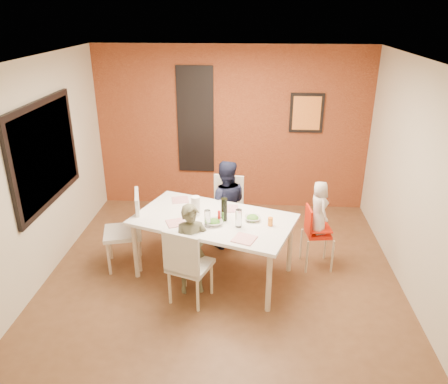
# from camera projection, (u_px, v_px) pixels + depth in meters

# --- Properties ---
(ground) EXTENTS (4.50, 4.50, 0.00)m
(ground) POSITION_uv_depth(u_px,v_px,m) (222.00, 275.00, 5.69)
(ground) COLOR brown
(ground) RESTS_ON ground
(ceiling) EXTENTS (4.50, 4.50, 0.02)m
(ceiling) POSITION_uv_depth(u_px,v_px,m) (222.00, 60.00, 4.63)
(ceiling) COLOR white
(ceiling) RESTS_ON wall_back
(wall_back) EXTENTS (4.50, 0.02, 2.70)m
(wall_back) POSITION_uv_depth(u_px,v_px,m) (232.00, 129.00, 7.23)
(wall_back) COLOR beige
(wall_back) RESTS_ON ground
(wall_front) EXTENTS (4.50, 0.02, 2.70)m
(wall_front) POSITION_uv_depth(u_px,v_px,m) (200.00, 294.00, 3.10)
(wall_front) COLOR beige
(wall_front) RESTS_ON ground
(wall_left) EXTENTS (0.02, 4.50, 2.70)m
(wall_left) POSITION_uv_depth(u_px,v_px,m) (38.00, 174.00, 5.30)
(wall_left) COLOR beige
(wall_left) RESTS_ON ground
(wall_right) EXTENTS (0.02, 4.50, 2.70)m
(wall_right) POSITION_uv_depth(u_px,v_px,m) (417.00, 183.00, 5.02)
(wall_right) COLOR beige
(wall_right) RESTS_ON ground
(brick_accent_wall) EXTENTS (4.50, 0.02, 2.70)m
(brick_accent_wall) POSITION_uv_depth(u_px,v_px,m) (232.00, 130.00, 7.21)
(brick_accent_wall) COLOR maroon
(brick_accent_wall) RESTS_ON ground
(picture_window_frame) EXTENTS (0.05, 1.70, 1.30)m
(picture_window_frame) POSITION_uv_depth(u_px,v_px,m) (45.00, 153.00, 5.41)
(picture_window_frame) COLOR black
(picture_window_frame) RESTS_ON wall_left
(picture_window_pane) EXTENTS (0.02, 1.55, 1.15)m
(picture_window_pane) POSITION_uv_depth(u_px,v_px,m) (46.00, 153.00, 5.41)
(picture_window_pane) COLOR black
(picture_window_pane) RESTS_ON wall_left
(glassblock_strip) EXTENTS (0.55, 0.03, 1.70)m
(glassblock_strip) POSITION_uv_depth(u_px,v_px,m) (196.00, 120.00, 7.17)
(glassblock_strip) COLOR silver
(glassblock_strip) RESTS_ON wall_back
(glassblock_surround) EXTENTS (0.60, 0.03, 1.76)m
(glassblock_surround) POSITION_uv_depth(u_px,v_px,m) (196.00, 120.00, 7.17)
(glassblock_surround) COLOR black
(glassblock_surround) RESTS_ON wall_back
(art_print_frame) EXTENTS (0.54, 0.03, 0.64)m
(art_print_frame) POSITION_uv_depth(u_px,v_px,m) (307.00, 113.00, 7.00)
(art_print_frame) COLOR black
(art_print_frame) RESTS_ON wall_back
(art_print_canvas) EXTENTS (0.44, 0.01, 0.54)m
(art_print_canvas) POSITION_uv_depth(u_px,v_px,m) (307.00, 113.00, 6.98)
(art_print_canvas) COLOR orange
(art_print_canvas) RESTS_ON wall_back
(dining_table) EXTENTS (2.18, 1.65, 0.81)m
(dining_table) POSITION_uv_depth(u_px,v_px,m) (213.00, 223.00, 5.44)
(dining_table) COLOR white
(dining_table) RESTS_ON ground
(chair_near) EXTENTS (0.57, 0.57, 0.96)m
(chair_near) POSITION_uv_depth(u_px,v_px,m) (187.00, 263.00, 4.96)
(chair_near) COLOR beige
(chair_near) RESTS_ON ground
(chair_far) EXTENTS (0.50, 0.50, 0.96)m
(chair_far) POSITION_uv_depth(u_px,v_px,m) (227.00, 205.00, 6.43)
(chair_far) COLOR white
(chair_far) RESTS_ON ground
(chair_left) EXTENTS (0.59, 0.59, 1.04)m
(chair_left) POSITION_uv_depth(u_px,v_px,m) (129.00, 226.00, 5.71)
(chair_left) COLOR silver
(chair_left) RESTS_ON ground
(high_chair) EXTENTS (0.40, 0.40, 0.86)m
(high_chair) POSITION_uv_depth(u_px,v_px,m) (315.00, 231.00, 5.70)
(high_chair) COLOR red
(high_chair) RESTS_ON ground
(child_near) EXTENTS (0.47, 0.37, 1.15)m
(child_near) POSITION_uv_depth(u_px,v_px,m) (192.00, 250.00, 5.17)
(child_near) COLOR #52513A
(child_near) RESTS_ON ground
(child_far) EXTENTS (0.67, 0.54, 1.30)m
(child_far) POSITION_uv_depth(u_px,v_px,m) (225.00, 204.00, 6.16)
(child_far) COLOR black
(child_far) RESTS_ON ground
(toddler) EXTENTS (0.32, 0.40, 0.70)m
(toddler) POSITION_uv_depth(u_px,v_px,m) (319.00, 208.00, 5.57)
(toddler) COLOR beige
(toddler) RESTS_ON high_chair
(plate_near_left) EXTENTS (0.29, 0.29, 0.01)m
(plate_near_left) POSITION_uv_depth(u_px,v_px,m) (176.00, 223.00, 5.29)
(plate_near_left) COLOR white
(plate_near_left) RESTS_ON dining_table
(plate_far_mid) EXTENTS (0.25, 0.25, 0.01)m
(plate_far_mid) POSITION_uv_depth(u_px,v_px,m) (230.00, 208.00, 5.66)
(plate_far_mid) COLOR white
(plate_far_mid) RESTS_ON dining_table
(plate_near_right) EXTENTS (0.31, 0.31, 0.01)m
(plate_near_right) POSITION_uv_depth(u_px,v_px,m) (244.00, 239.00, 4.92)
(plate_near_right) COLOR white
(plate_near_right) RESTS_ON dining_table
(plate_far_left) EXTENTS (0.26, 0.26, 0.01)m
(plate_far_left) POSITION_uv_depth(u_px,v_px,m) (180.00, 200.00, 5.91)
(plate_far_left) COLOR white
(plate_far_left) RESTS_ON dining_table
(salad_bowl_a) EXTENTS (0.26, 0.26, 0.05)m
(salad_bowl_a) POSITION_uv_depth(u_px,v_px,m) (214.00, 222.00, 5.25)
(salad_bowl_a) COLOR silver
(salad_bowl_a) RESTS_ON dining_table
(salad_bowl_b) EXTENTS (0.20, 0.20, 0.05)m
(salad_bowl_b) POSITION_uv_depth(u_px,v_px,m) (253.00, 218.00, 5.36)
(salad_bowl_b) COLOR silver
(salad_bowl_b) RESTS_ON dining_table
(wine_bottle) EXTENTS (0.08, 0.08, 0.29)m
(wine_bottle) POSITION_uv_depth(u_px,v_px,m) (224.00, 210.00, 5.30)
(wine_bottle) COLOR black
(wine_bottle) RESTS_ON dining_table
(wine_glass_a) EXTENTS (0.07, 0.07, 0.21)m
(wine_glass_a) POSITION_uv_depth(u_px,v_px,m) (207.00, 218.00, 5.17)
(wine_glass_a) COLOR silver
(wine_glass_a) RESTS_ON dining_table
(wine_glass_b) EXTENTS (0.08, 0.08, 0.22)m
(wine_glass_b) POSITION_uv_depth(u_px,v_px,m) (239.00, 218.00, 5.16)
(wine_glass_b) COLOR silver
(wine_glass_b) RESTS_ON dining_table
(paper_towel_roll) EXTENTS (0.11, 0.11, 0.25)m
(paper_towel_roll) POSITION_uv_depth(u_px,v_px,m) (196.00, 206.00, 5.44)
(paper_towel_roll) COLOR white
(paper_towel_roll) RESTS_ON dining_table
(condiment_red) EXTENTS (0.04, 0.04, 0.14)m
(condiment_red) POSITION_uv_depth(u_px,v_px,m) (219.00, 216.00, 5.31)
(condiment_red) COLOR red
(condiment_red) RESTS_ON dining_table
(condiment_green) EXTENTS (0.03, 0.03, 0.13)m
(condiment_green) POSITION_uv_depth(u_px,v_px,m) (223.00, 217.00, 5.31)
(condiment_green) COLOR #367527
(condiment_green) RESTS_ON dining_table
(condiment_brown) EXTENTS (0.03, 0.03, 0.12)m
(condiment_brown) POSITION_uv_depth(u_px,v_px,m) (223.00, 214.00, 5.40)
(condiment_brown) COLOR brown
(condiment_brown) RESTS_ON dining_table
(sippy_cup) EXTENTS (0.06, 0.06, 0.11)m
(sippy_cup) POSITION_uv_depth(u_px,v_px,m) (270.00, 222.00, 5.21)
(sippy_cup) COLOR orange
(sippy_cup) RESTS_ON dining_table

